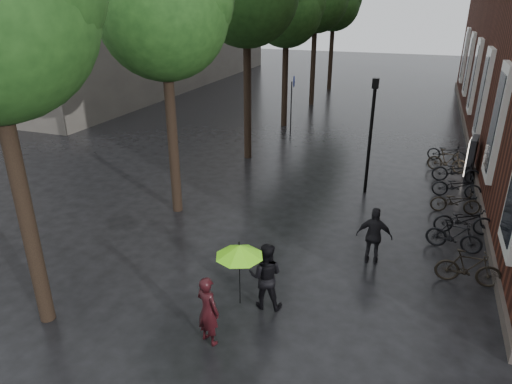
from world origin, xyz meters
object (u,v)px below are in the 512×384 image
at_px(person_burgundy, 208,310).
at_px(lamp_post, 371,126).
at_px(pedestrian_walking, 374,236).
at_px(parked_bicycles, 455,191).
at_px(person_black, 266,276).
at_px(ad_lightbox, 471,158).

height_order(person_burgundy, lamp_post, lamp_post).
height_order(person_burgundy, pedestrian_walking, pedestrian_walking).
distance_m(person_burgundy, parked_bicycles, 10.52).
xyz_separation_m(person_black, parked_bicycles, (4.25, 7.76, -0.36)).
relative_size(person_burgundy, lamp_post, 0.37).
relative_size(person_burgundy, ad_lightbox, 0.92).
distance_m(person_burgundy, ad_lightbox, 13.20).
distance_m(person_black, ad_lightbox, 11.53).
relative_size(person_black, pedestrian_walking, 1.01).
height_order(pedestrian_walking, parked_bicycles, pedestrian_walking).
xyz_separation_m(pedestrian_walking, lamp_post, (-0.85, 4.88, 1.70)).
relative_size(pedestrian_walking, ad_lightbox, 0.95).
height_order(person_black, pedestrian_walking, person_black).
distance_m(ad_lightbox, lamp_post, 4.87).
bearing_deg(person_burgundy, person_black, -93.13).
bearing_deg(ad_lightbox, parked_bicycles, -92.72).
height_order(person_burgundy, ad_lightbox, ad_lightbox).
xyz_separation_m(person_black, ad_lightbox, (4.83, 10.47, 0.04)).
bearing_deg(ad_lightbox, person_burgundy, -105.34).
relative_size(person_black, parked_bicycles, 0.15).
bearing_deg(person_black, pedestrian_walking, -136.99).
relative_size(parked_bicycles, ad_lightbox, 6.25).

